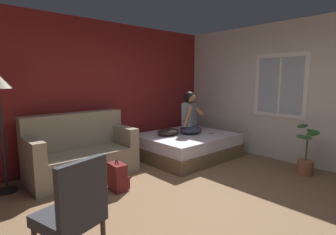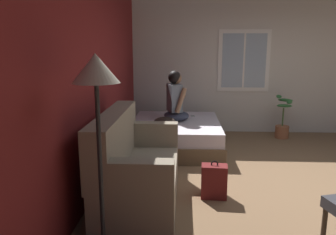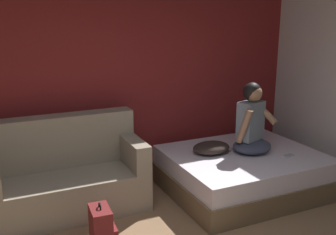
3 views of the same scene
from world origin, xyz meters
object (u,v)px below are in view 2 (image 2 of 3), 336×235
Objects in this scene: backpack at (214,182)px; cell_phone at (193,116)px; person_seated at (176,100)px; couch at (134,169)px; floor_lamp at (97,90)px; bed at (176,135)px; potted_plant at (283,123)px; throw_pillow at (165,122)px.

cell_phone reaches higher than backpack.
person_seated is 0.58m from cell_phone.
couch is 3.71× the size of backpack.
backpack is 0.27× the size of floor_lamp.
bed is at bearing 14.46° from backpack.
throw_pillow is at bearing 116.34° from potted_plant.
throw_pillow is 3.33× the size of cell_phone.
person_seated is at bearing 3.64° from bed.
person_seated is 6.08× the size of cell_phone.
person_seated is 1.03× the size of potted_plant.
bed is 2.02m from backpack.
person_seated is at bearing 13.94° from backpack.
couch is at bearing 138.82° from potted_plant.
cell_phone is (0.80, -0.48, -0.07)m from throw_pillow.
bed is at bearing -25.27° from throw_pillow.
floor_lamp reaches higher than cell_phone.
floor_lamp is (-2.81, 0.34, 0.88)m from throw_pillow.
throw_pillow is at bearing 154.73° from bed.
floor_lamp is (-3.18, 0.52, 1.19)m from bed.
throw_pillow reaches higher than bed.
backpack is 3.18× the size of cell_phone.
cell_phone is (0.43, -0.31, 0.25)m from bed.
floor_lamp is (-1.08, 0.10, 1.04)m from couch.
bed is 2.15m from couch.
bed is 12.98× the size of cell_phone.
couch is (-2.10, 0.42, 0.16)m from bed.
person_seated reaches higher than throw_pillow.
person_seated is at bearing 107.20° from potted_plant.
floor_lamp is at bearing 173.03° from throw_pillow.
throw_pillow is (1.59, 0.68, 0.36)m from backpack.
couch is 1.94× the size of person_seated.
person_seated reaches higher than cell_phone.
person_seated is (2.21, -0.41, 0.44)m from couch.
bed is 0.51m from throw_pillow.
cell_phone is at bearing -15.98° from couch.
couch reaches higher than bed.
throw_pillow is at bearing -127.98° from cell_phone.
throw_pillow is 0.56× the size of potted_plant.
cell_phone is at bearing 4.65° from backpack.
floor_lamp is 2.00× the size of potted_plant.
backpack is at bearing -81.02° from couch.
potted_plant reaches higher than bed.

